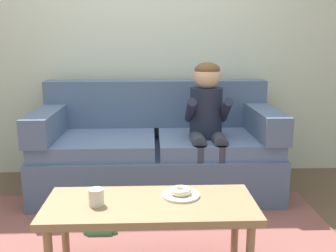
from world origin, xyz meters
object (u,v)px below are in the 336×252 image
object	(u,v)px
donut	(181,191)
toy_controller	(100,231)
couch	(157,152)
mug	(96,197)
coffee_table	(150,210)
person_child	(207,118)

from	to	relation	value
donut	toy_controller	size ratio (longest dim) A/B	0.53
couch	mug	world-z (taller)	couch
couch	coffee_table	size ratio (longest dim) A/B	1.75
mug	toy_controller	xyz separation A→B (m)	(-0.06, 0.49, -0.44)
coffee_table	donut	world-z (taller)	donut
person_child	mug	distance (m)	1.32
mug	donut	bearing A→B (deg)	12.72
person_child	donut	size ratio (longest dim) A/B	9.18
mug	person_child	bearing A→B (deg)	55.95
coffee_table	couch	bearing A→B (deg)	87.63
donut	coffee_table	bearing A→B (deg)	-156.25
mug	toy_controller	world-z (taller)	mug
person_child	coffee_table	bearing A→B (deg)	-113.09
person_child	mug	bearing A→B (deg)	-124.05
couch	person_child	xyz separation A→B (m)	(0.40, -0.20, 0.33)
coffee_table	donut	distance (m)	0.20
couch	toy_controller	xyz separation A→B (m)	(-0.39, -0.80, -0.31)
person_child	toy_controller	distance (m)	1.18
person_child	toy_controller	world-z (taller)	person_child
donut	couch	bearing A→B (deg)	95.67
couch	toy_controller	bearing A→B (deg)	-116.13
coffee_table	toy_controller	distance (m)	0.67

